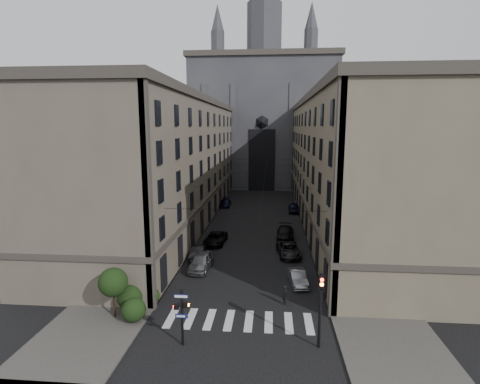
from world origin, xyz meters
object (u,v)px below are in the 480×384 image
(pedestrian_signal_left, at_px, (182,313))
(car_left_midfar, at_px, (216,238))
(car_right_far, at_px, (294,208))
(car_left_near, at_px, (201,262))
(car_right_midfar, at_px, (285,233))
(pedestrian, at_px, (285,295))
(car_left_midnear, at_px, (198,253))
(car_left_far, at_px, (225,203))
(car_right_near, at_px, (298,278))
(car_right_midnear, at_px, (289,250))
(gothic_tower, at_px, (263,114))
(traffic_light_right, at_px, (320,302))

(pedestrian_signal_left, relative_size, car_left_midfar, 0.79)
(car_left_midfar, height_order, car_right_far, car_right_far)
(car_left_near, relative_size, car_right_midfar, 0.89)
(car_right_midfar, distance_m, pedestrian, 18.44)
(car_left_midnear, relative_size, car_left_far, 0.82)
(car_right_midfar, bearing_deg, pedestrian_signal_left, -105.12)
(car_right_near, relative_size, car_right_midfar, 0.73)
(car_left_far, height_order, car_right_near, car_left_far)
(car_right_midnear, bearing_deg, car_left_near, -158.01)
(pedestrian, bearing_deg, gothic_tower, -12.84)
(car_left_far, relative_size, car_right_midnear, 0.94)
(car_left_near, bearing_deg, traffic_light_right, -47.57)
(car_right_midfar, distance_m, car_right_far, 15.96)
(gothic_tower, height_order, pedestrian_signal_left, gothic_tower)
(pedestrian_signal_left, relative_size, car_right_midfar, 0.73)
(traffic_light_right, bearing_deg, gothic_tower, 94.38)
(car_left_far, distance_m, car_right_midfar, 21.69)
(traffic_light_right, height_order, car_right_near, traffic_light_right)
(car_left_midnear, distance_m, pedestrian, 13.78)
(car_right_midfar, bearing_deg, car_left_midnear, -138.19)
(car_left_midfar, bearing_deg, car_right_near, -46.70)
(car_right_midfar, bearing_deg, car_left_midfar, -160.18)
(car_left_midnear, xyz_separation_m, car_right_midnear, (10.13, 1.80, 0.07))
(car_left_midnear, xyz_separation_m, pedestrian, (9.31, -10.15, 0.17))
(car_left_midfar, bearing_deg, pedestrian_signal_left, -83.36)
(car_right_midfar, bearing_deg, car_left_far, 120.51)
(car_left_midfar, distance_m, car_right_near, 14.90)
(gothic_tower, bearing_deg, car_right_midfar, -85.05)
(pedestrian_signal_left, height_order, car_left_midfar, pedestrian_signal_left)
(car_left_midnear, bearing_deg, car_left_near, -73.60)
(gothic_tower, bearing_deg, car_right_near, -85.57)
(car_right_midfar, relative_size, car_right_far, 1.20)
(car_right_midnear, height_order, pedestrian, pedestrian)
(car_left_midnear, bearing_deg, car_right_midfar, 39.14)
(gothic_tower, height_order, car_left_midfar, gothic_tower)
(car_right_near, relative_size, car_right_far, 0.87)
(pedestrian_signal_left, relative_size, car_left_midnear, 1.00)
(pedestrian_signal_left, xyz_separation_m, car_right_near, (8.39, 10.61, -1.67))
(car_left_far, bearing_deg, car_right_midnear, -68.34)
(traffic_light_right, distance_m, car_left_far, 45.21)
(gothic_tower, bearing_deg, car_left_near, -94.57)
(car_left_far, bearing_deg, traffic_light_right, -75.62)
(gothic_tower, distance_m, car_left_midfar, 54.31)
(pedestrian_signal_left, height_order, car_left_far, pedestrian_signal_left)
(car_left_near, bearing_deg, car_right_far, 71.97)
(traffic_light_right, relative_size, car_right_midnear, 1.00)
(car_right_midnear, relative_size, pedestrian, 3.14)
(car_left_midnear, xyz_separation_m, car_left_midfar, (1.15, 5.46, 0.05))
(car_left_midfar, distance_m, car_right_far, 21.56)
(gothic_tower, xyz_separation_m, pedestrian_signal_left, (-3.51, -73.46, -15.48))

